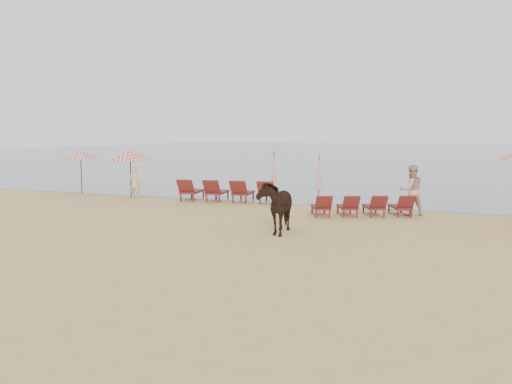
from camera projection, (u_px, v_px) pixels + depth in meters
ground at (180, 260)px, 11.93m from camera, size 120.00×120.00×0.00m
sea at (415, 152)px, 85.91m from camera, size 160.00×140.00×0.06m
lounger_cluster_left at (229, 191)px, 22.16m from camera, size 4.55×2.43×0.69m
lounger_cluster_right at (362, 206)px, 18.24m from camera, size 3.84×2.77×0.56m
umbrella_open_left_a at (81, 154)px, 24.90m from camera, size 1.95×1.95×2.22m
umbrella_open_left_b at (130, 155)px, 23.34m from camera, size 1.85×1.89×2.36m
umbrella_closed_left at (274, 171)px, 22.08m from camera, size 0.28×0.28×2.26m
umbrella_closed_right at (319, 173)px, 22.50m from camera, size 0.25×0.25×2.06m
cow at (276, 206)px, 15.16m from camera, size 1.19×2.05×1.63m
beachgoer_left at (135, 182)px, 23.32m from camera, size 0.60×0.44×1.50m
beachgoer_right_a at (411, 190)px, 18.35m from camera, size 1.15×1.08×1.88m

